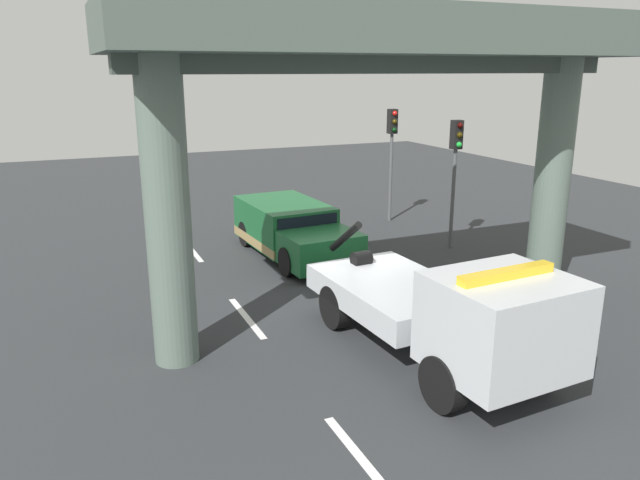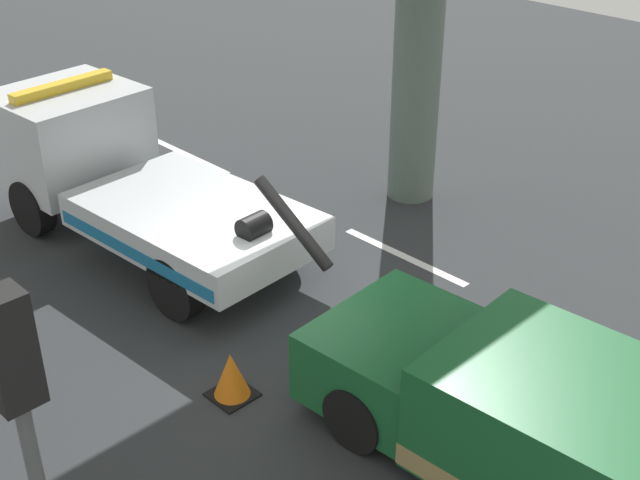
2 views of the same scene
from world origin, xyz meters
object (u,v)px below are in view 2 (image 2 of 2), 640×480
at_px(traffic_light_far, 24,424).
at_px(traffic_cone_orange, 231,376).
at_px(towed_van_green, 541,425).
at_px(tow_truck_white, 119,171).

height_order(traffic_light_far, traffic_cone_orange, traffic_light_far).
bearing_deg(towed_van_green, traffic_cone_orange, 23.36).
xyz_separation_m(towed_van_green, traffic_light_far, (1.39, 5.06, 2.24)).
xyz_separation_m(traffic_light_far, traffic_cone_orange, (2.18, -3.52, -2.71)).
bearing_deg(traffic_light_far, traffic_cone_orange, -58.24).
distance_m(tow_truck_white, traffic_light_far, 8.76).
relative_size(tow_truck_white, traffic_light_far, 1.77).
xyz_separation_m(tow_truck_white, traffic_light_far, (-6.95, 5.01, 1.82)).
bearing_deg(towed_van_green, tow_truck_white, 0.34).
distance_m(traffic_light_far, traffic_cone_orange, 4.95).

